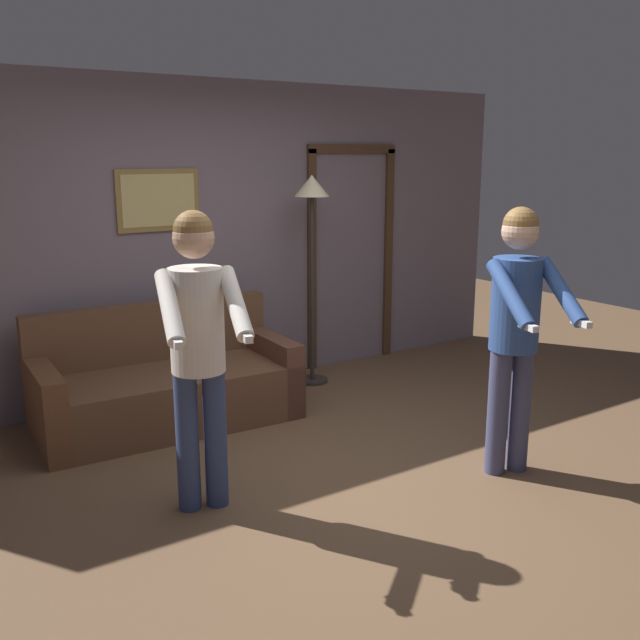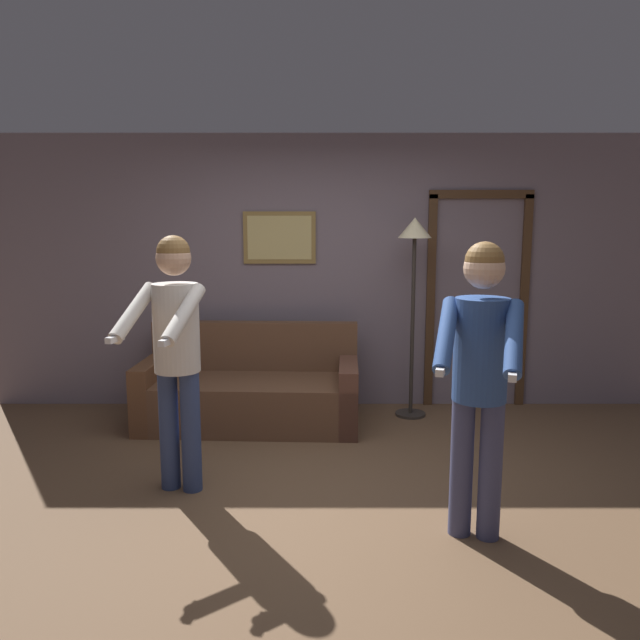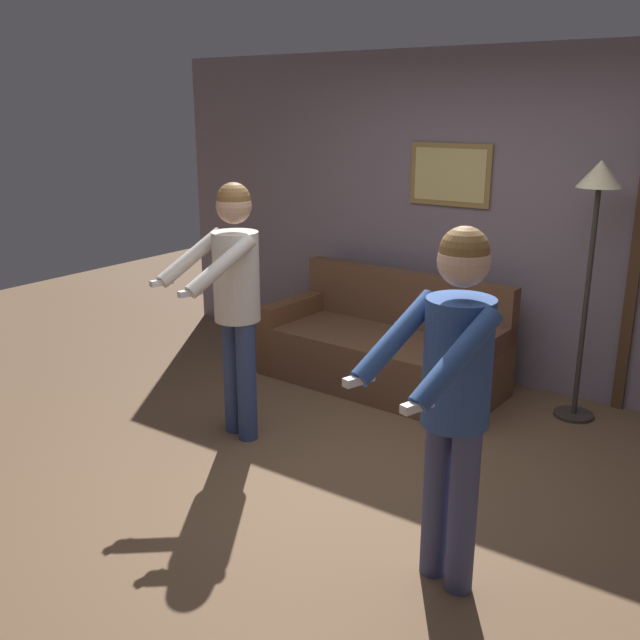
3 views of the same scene
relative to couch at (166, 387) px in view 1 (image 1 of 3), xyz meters
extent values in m
plane|color=brown|center=(0.64, -1.53, -0.28)|extent=(12.00, 12.00, 0.00)
cube|color=slate|center=(0.64, 0.62, 1.02)|extent=(6.40, 0.06, 2.60)
cube|color=olive|center=(0.23, 0.57, 1.36)|extent=(0.69, 0.02, 0.49)
cube|color=#D1BC73|center=(0.23, 0.56, 1.36)|extent=(0.61, 0.01, 0.41)
cube|color=#4C331E|center=(1.68, 0.57, 0.74)|extent=(0.08, 0.04, 2.04)
cube|color=#4C331E|center=(2.58, 0.57, 0.74)|extent=(0.08, 0.04, 2.04)
cube|color=#4C331E|center=(2.13, 0.57, 1.76)|extent=(0.98, 0.04, 0.08)
cube|color=brown|center=(0.00, -0.04, -0.07)|extent=(1.93, 0.93, 0.42)
cube|color=brown|center=(0.01, 0.31, 0.37)|extent=(1.90, 0.22, 0.45)
cube|color=brown|center=(-0.87, -0.01, 0.01)|extent=(0.20, 0.86, 0.58)
cube|color=brown|center=(0.87, -0.08, 0.01)|extent=(0.20, 0.86, 0.58)
cylinder|color=#332D28|center=(1.46, 0.23, -0.27)|extent=(0.28, 0.28, 0.02)
cylinder|color=#332D28|center=(1.46, 0.23, 0.56)|extent=(0.04, 0.04, 1.62)
cone|color=#F9EAB7|center=(1.46, 0.23, 1.46)|extent=(0.30, 0.30, 0.18)
cylinder|color=navy|center=(-0.40, -1.36, 0.13)|extent=(0.13, 0.13, 0.82)
cylinder|color=navy|center=(-0.24, -1.40, 0.13)|extent=(0.13, 0.13, 0.82)
cylinder|color=silver|center=(-0.32, -1.38, 0.83)|extent=(0.30, 0.30, 0.58)
sphere|color=tan|center=(-0.32, -1.38, 1.28)|extent=(0.23, 0.23, 0.23)
sphere|color=brown|center=(-0.32, -1.38, 1.32)|extent=(0.21, 0.21, 0.21)
cylinder|color=silver|center=(-0.54, -1.55, 0.96)|extent=(0.21, 0.49, 0.34)
cube|color=white|center=(-0.59, -1.76, 0.83)|extent=(0.08, 0.16, 0.04)
cylinder|color=silver|center=(-0.21, -1.63, 0.96)|extent=(0.21, 0.49, 0.34)
cube|color=white|center=(-0.26, -1.85, 0.83)|extent=(0.08, 0.16, 0.04)
cylinder|color=#44486F|center=(1.43, -1.99, 0.13)|extent=(0.13, 0.13, 0.81)
cylinder|color=#44486F|center=(1.58, -2.04, 0.13)|extent=(0.13, 0.13, 0.81)
cylinder|color=#2D4C8C|center=(1.51, -2.01, 0.82)|extent=(0.30, 0.30, 0.57)
sphere|color=#D8AD8E|center=(1.51, -2.01, 1.27)|extent=(0.22, 0.22, 0.22)
sphere|color=brown|center=(1.51, -2.01, 1.31)|extent=(0.21, 0.21, 0.21)
cylinder|color=#2D4C8C|center=(1.28, -2.16, 0.93)|extent=(0.22, 0.47, 0.36)
cube|color=white|center=(1.22, -2.36, 0.79)|extent=(0.08, 0.16, 0.04)
cylinder|color=#2D4C8C|center=(1.61, -2.26, 0.93)|extent=(0.22, 0.47, 0.36)
cube|color=white|center=(1.55, -2.46, 0.79)|extent=(0.08, 0.16, 0.04)
camera|label=1|loc=(-1.84, -4.91, 1.72)|focal=40.00mm
camera|label=2|loc=(0.62, -5.38, 1.53)|focal=35.00mm
camera|label=3|loc=(2.67, -4.72, 1.89)|focal=40.00mm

